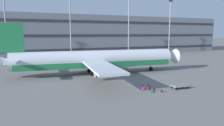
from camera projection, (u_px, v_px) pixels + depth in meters
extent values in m
plane|color=slate|center=(99.00, 76.00, 41.02)|extent=(600.00, 600.00, 0.00)
cube|color=slate|center=(62.00, 35.00, 81.92)|extent=(144.14, 17.30, 15.52)
cube|color=#2D2D33|center=(66.00, 50.00, 74.65)|extent=(142.70, 0.24, 0.70)
cube|color=#2D2D33|center=(66.00, 35.00, 73.90)|extent=(142.70, 0.24, 0.70)
cube|color=#2D2D33|center=(66.00, 21.00, 73.16)|extent=(142.70, 0.24, 0.70)
cylinder|color=silver|center=(97.00, 59.00, 42.48)|extent=(33.29, 6.65, 3.60)
cube|color=#1E723F|center=(97.00, 64.00, 42.63)|extent=(31.97, 6.45, 1.15)
cone|color=silver|center=(170.00, 56.00, 47.50)|extent=(3.18, 3.67, 3.42)
cone|color=silver|center=(2.00, 61.00, 37.35)|extent=(4.57, 3.27, 2.88)
cube|color=#1E723F|center=(11.00, 38.00, 37.27)|extent=(4.33, 0.76, 5.40)
cube|color=silver|center=(18.00, 58.00, 41.21)|extent=(2.29, 5.54, 0.20)
cube|color=silver|center=(12.00, 62.00, 34.73)|extent=(2.29, 5.54, 0.20)
cube|color=silver|center=(85.00, 56.00, 50.53)|extent=(5.67, 14.25, 0.36)
cube|color=silver|center=(102.00, 67.00, 33.95)|extent=(5.67, 14.25, 0.36)
cylinder|color=#9E9EA3|center=(89.00, 62.00, 48.49)|extent=(2.75, 2.21, 1.98)
cylinder|color=#9E9EA3|center=(102.00, 72.00, 36.65)|extent=(2.75, 2.21, 1.98)
cylinder|color=black|center=(151.00, 69.00, 46.48)|extent=(0.93, 0.43, 0.90)
cylinder|color=slate|center=(151.00, 66.00, 46.38)|extent=(0.20, 0.20, 1.38)
cylinder|color=black|center=(89.00, 71.00, 43.95)|extent=(0.93, 0.43, 0.90)
cylinder|color=slate|center=(89.00, 68.00, 43.85)|extent=(0.20, 0.20, 1.38)
cylinder|color=black|center=(92.00, 74.00, 41.05)|extent=(0.93, 0.43, 0.90)
cylinder|color=slate|center=(92.00, 70.00, 40.95)|extent=(0.20, 0.20, 1.38)
cylinder|color=gray|center=(6.00, 31.00, 59.84)|extent=(0.36, 0.36, 18.16)
cylinder|color=gray|center=(70.00, 26.00, 66.62)|extent=(0.36, 0.36, 21.92)
cylinder|color=gray|center=(129.00, 26.00, 74.50)|extent=(0.36, 0.36, 22.48)
cylinder|color=gray|center=(170.00, 28.00, 81.42)|extent=(0.36, 0.36, 20.85)
cube|color=#333338|center=(171.00, 1.00, 79.86)|extent=(1.80, 0.50, 0.70)
cube|color=#72388C|center=(143.00, 88.00, 30.58)|extent=(0.45, 0.31, 0.71)
cylinder|color=#333338|center=(143.00, 85.00, 30.59)|extent=(0.02, 0.02, 0.09)
cylinder|color=#333338|center=(142.00, 85.00, 30.57)|extent=(0.02, 0.02, 0.09)
cube|color=black|center=(143.00, 85.00, 30.57)|extent=(0.22, 0.08, 0.02)
cylinder|color=black|center=(144.00, 90.00, 30.57)|extent=(0.03, 0.05, 0.05)
cylinder|color=black|center=(142.00, 90.00, 30.54)|extent=(0.03, 0.05, 0.05)
cylinder|color=black|center=(144.00, 90.00, 30.73)|extent=(0.03, 0.05, 0.05)
cylinder|color=black|center=(142.00, 90.00, 30.70)|extent=(0.03, 0.05, 0.05)
cube|color=#147266|center=(151.00, 91.00, 29.63)|extent=(0.70, 0.77, 0.23)
cube|color=black|center=(151.00, 92.00, 29.30)|extent=(0.20, 0.14, 0.02)
cube|color=#B21E23|center=(148.00, 87.00, 30.86)|extent=(0.43, 0.37, 0.69)
cylinder|color=#333338|center=(149.00, 84.00, 30.93)|extent=(0.02, 0.02, 0.16)
cylinder|color=#333338|center=(148.00, 84.00, 30.80)|extent=(0.02, 0.02, 0.16)
cube|color=black|center=(148.00, 84.00, 30.85)|extent=(0.20, 0.08, 0.02)
cylinder|color=black|center=(150.00, 90.00, 30.92)|extent=(0.03, 0.05, 0.05)
cylinder|color=black|center=(148.00, 90.00, 30.74)|extent=(0.03, 0.05, 0.05)
cylinder|color=black|center=(149.00, 89.00, 31.09)|extent=(0.03, 0.05, 0.05)
cylinder|color=black|center=(147.00, 90.00, 30.91)|extent=(0.03, 0.05, 0.05)
ellipsoid|color=maroon|center=(162.00, 91.00, 29.67)|extent=(0.27, 0.33, 0.41)
ellipsoid|color=maroon|center=(162.00, 91.00, 29.73)|extent=(0.13, 0.23, 0.18)
torus|color=black|center=(162.00, 89.00, 29.63)|extent=(0.02, 0.08, 0.08)
cube|color=black|center=(161.00, 91.00, 29.70)|extent=(0.03, 0.04, 0.35)
cube|color=black|center=(162.00, 91.00, 29.55)|extent=(0.03, 0.04, 0.35)
ellipsoid|color=maroon|center=(154.00, 89.00, 30.44)|extent=(0.41, 0.34, 0.49)
ellipsoid|color=maroon|center=(154.00, 90.00, 30.40)|extent=(0.26, 0.20, 0.22)
torus|color=black|center=(154.00, 87.00, 30.42)|extent=(0.08, 0.05, 0.08)
cube|color=black|center=(154.00, 89.00, 30.57)|extent=(0.04, 0.04, 0.42)
cube|color=black|center=(153.00, 89.00, 30.41)|extent=(0.04, 0.04, 0.42)
cube|color=gray|center=(180.00, 86.00, 31.57)|extent=(2.68, 1.46, 0.12)
cylinder|color=#4C4C51|center=(171.00, 88.00, 31.09)|extent=(0.70, 0.09, 0.05)
cube|color=gray|center=(182.00, 86.00, 30.96)|extent=(2.47, 0.20, 0.40)
cube|color=gray|center=(177.00, 84.00, 32.12)|extent=(2.47, 0.20, 0.40)
cylinder|color=black|center=(176.00, 89.00, 30.76)|extent=(0.37, 0.12, 0.36)
cylinder|color=black|center=(172.00, 87.00, 31.80)|extent=(0.37, 0.12, 0.36)
cylinder|color=black|center=(188.00, 88.00, 31.41)|extent=(0.37, 0.12, 0.36)
cylinder|color=black|center=(183.00, 86.00, 32.45)|extent=(0.37, 0.12, 0.36)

